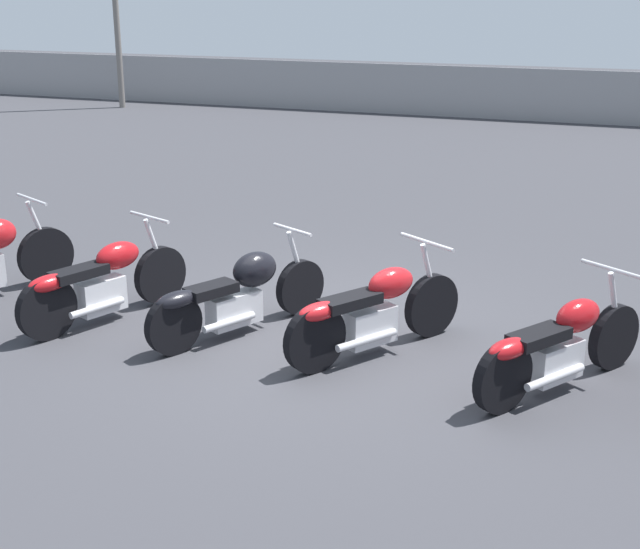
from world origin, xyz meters
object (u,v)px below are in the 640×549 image
object	(u,v)px
motorcycle_slot_1	(102,283)
motorcycle_slot_2	(238,294)
motorcycle_slot_4	(558,347)
motorcycle_slot_3	(373,312)

from	to	relation	value
motorcycle_slot_1	motorcycle_slot_2	distance (m)	1.45
motorcycle_slot_2	motorcycle_slot_1	bearing A→B (deg)	-145.73
motorcycle_slot_2	motorcycle_slot_4	distance (m)	3.11
motorcycle_slot_2	motorcycle_slot_3	xyz separation A→B (m)	(1.39, -0.04, 0.01)
motorcycle_slot_1	motorcycle_slot_3	world-z (taller)	same
motorcycle_slot_4	motorcycle_slot_2	bearing A→B (deg)	-151.18
motorcycle_slot_2	motorcycle_slot_4	bearing A→B (deg)	22.80
motorcycle_slot_3	motorcycle_slot_4	size ratio (longest dim) A/B	1.01
motorcycle_slot_1	motorcycle_slot_3	distance (m)	2.83
motorcycle_slot_2	motorcycle_slot_3	bearing A→B (deg)	25.80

